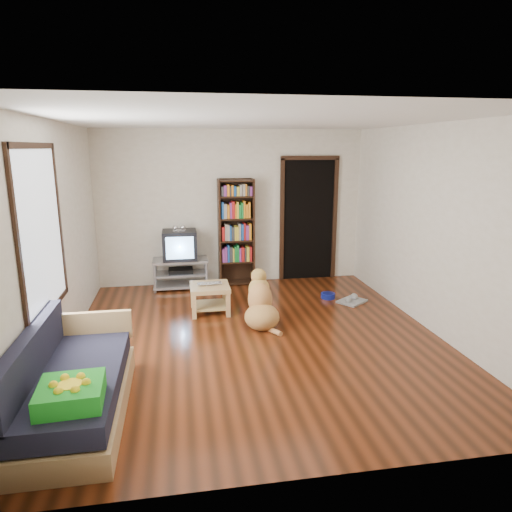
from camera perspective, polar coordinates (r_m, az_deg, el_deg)
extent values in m
plane|color=#5C250F|center=(5.75, 0.09, -10.17)|extent=(5.00, 5.00, 0.00)
plane|color=white|center=(5.28, 0.10, 16.65)|extent=(5.00, 5.00, 0.00)
plane|color=silver|center=(7.81, -3.04, 6.03)|extent=(4.50, 0.00, 4.50)
plane|color=silver|center=(3.01, 8.26, -6.18)|extent=(4.50, 0.00, 4.50)
plane|color=silver|center=(5.46, -23.87, 1.68)|extent=(0.00, 5.00, 5.00)
plane|color=silver|center=(6.16, 21.24, 3.13)|extent=(0.00, 5.00, 5.00)
cube|color=green|center=(3.84, -22.13, -15.66)|extent=(0.50, 0.50, 0.16)
imported|color=white|center=(6.48, -5.81, -3.61)|extent=(0.36, 0.24, 0.03)
cylinder|color=navy|center=(7.26, 8.98, -4.91)|extent=(0.22, 0.22, 0.08)
cube|color=gray|center=(7.14, 11.90, -5.56)|extent=(0.51, 0.49, 0.03)
cube|color=white|center=(4.95, -25.27, 2.79)|extent=(0.02, 1.30, 1.60)
cube|color=black|center=(4.88, -26.19, 12.28)|extent=(0.03, 1.42, 0.06)
cube|color=black|center=(5.14, -24.31, -6.21)|extent=(0.03, 1.42, 0.06)
cube|color=black|center=(4.29, -27.61, 1.08)|extent=(0.03, 0.06, 1.70)
cube|color=black|center=(5.62, -23.38, 4.10)|extent=(0.03, 0.06, 1.70)
cube|color=black|center=(8.10, 6.55, 4.44)|extent=(0.90, 0.02, 2.10)
cube|color=black|center=(7.97, 3.25, 4.36)|extent=(0.07, 0.05, 2.14)
cube|color=black|center=(8.23, 9.80, 4.48)|extent=(0.07, 0.05, 2.14)
cube|color=black|center=(7.99, 6.79, 12.10)|extent=(1.03, 0.05, 0.07)
cube|color=#99999E|center=(7.67, -9.44, -0.52)|extent=(0.90, 0.45, 0.04)
cube|color=#99999E|center=(7.72, -9.38, -2.17)|extent=(0.86, 0.42, 0.03)
cube|color=#99999E|center=(7.78, -9.32, -3.52)|extent=(0.90, 0.45, 0.04)
cylinder|color=#99999E|center=(7.54, -12.55, -2.70)|extent=(0.04, 0.04, 0.50)
cylinder|color=#99999E|center=(7.54, -6.17, -2.45)|extent=(0.04, 0.04, 0.50)
cylinder|color=#99999E|center=(7.93, -12.43, -1.90)|extent=(0.04, 0.04, 0.50)
cylinder|color=#99999E|center=(7.93, -6.35, -1.67)|extent=(0.04, 0.04, 0.50)
cube|color=black|center=(7.71, -9.39, -1.81)|extent=(0.40, 0.30, 0.07)
cube|color=black|center=(7.61, -9.51, 1.38)|extent=(0.55, 0.48, 0.48)
cube|color=black|center=(7.80, -9.53, 1.69)|extent=(0.40, 0.14, 0.36)
cube|color=#8CBFF2|center=(7.37, -9.50, 0.99)|extent=(0.44, 0.02, 0.36)
cube|color=silver|center=(7.51, -9.59, 3.17)|extent=(0.20, 0.07, 0.02)
sphere|color=silver|center=(7.50, -10.06, 3.49)|extent=(0.09, 0.09, 0.09)
sphere|color=silver|center=(7.50, -9.14, 3.53)|extent=(0.09, 0.09, 0.09)
cube|color=black|center=(7.69, -4.60, 2.88)|extent=(0.03, 0.30, 1.80)
cube|color=black|center=(7.76, -0.41, 3.02)|extent=(0.03, 0.30, 1.80)
cube|color=black|center=(7.86, -2.63, 3.13)|extent=(0.60, 0.02, 1.80)
cube|color=black|center=(7.93, -2.43, -3.25)|extent=(0.56, 0.28, 0.02)
cube|color=black|center=(7.83, -2.46, -0.65)|extent=(0.56, 0.28, 0.03)
cube|color=black|center=(7.75, -2.49, 2.00)|extent=(0.56, 0.28, 0.02)
cube|color=black|center=(7.68, -2.51, 4.71)|extent=(0.56, 0.28, 0.02)
cube|color=black|center=(7.64, -2.54, 7.45)|extent=(0.56, 0.28, 0.02)
cube|color=black|center=(7.61, -2.56, 9.40)|extent=(0.56, 0.28, 0.02)
cube|color=tan|center=(4.48, -21.32, -16.88)|extent=(0.80, 1.80, 0.22)
cube|color=#1E1E2D|center=(4.38, -21.57, -14.38)|extent=(0.74, 1.74, 0.18)
cube|color=#1E1E2D|center=(4.35, -26.34, -11.11)|extent=(0.12, 1.74, 0.40)
cube|color=tan|center=(5.08, -19.81, -8.21)|extent=(0.80, 0.06, 0.30)
cube|color=tan|center=(6.52, -5.81, -3.90)|extent=(0.55, 0.55, 0.06)
cube|color=tan|center=(6.60, -5.76, -6.14)|extent=(0.45, 0.45, 0.03)
cube|color=tan|center=(6.35, -7.75, -6.34)|extent=(0.06, 0.06, 0.34)
cube|color=tan|center=(6.38, -3.50, -6.14)|extent=(0.06, 0.06, 0.34)
cube|color=tan|center=(6.79, -7.90, -5.01)|extent=(0.06, 0.06, 0.34)
cube|color=tan|center=(6.82, -3.94, -4.83)|extent=(0.06, 0.06, 0.34)
ellipsoid|color=#B37D45|center=(6.02, 0.75, -7.63)|extent=(0.48, 0.52, 0.34)
ellipsoid|color=tan|center=(6.13, 0.51, -5.39)|extent=(0.34, 0.38, 0.45)
ellipsoid|color=tan|center=(6.18, 0.40, -4.17)|extent=(0.30, 0.27, 0.32)
ellipsoid|color=#B79946|center=(6.18, 0.33, -2.49)|extent=(0.22, 0.24, 0.20)
ellipsoid|color=#BA7B47|center=(6.29, 0.20, -2.42)|extent=(0.09, 0.18, 0.08)
sphere|color=black|center=(6.37, 0.10, -2.22)|extent=(0.04, 0.04, 0.04)
ellipsoid|color=tan|center=(6.14, -0.34, -2.69)|extent=(0.05, 0.07, 0.14)
ellipsoid|color=#C1824A|center=(6.16, 1.09, -2.63)|extent=(0.05, 0.07, 0.14)
cylinder|color=#D8B753|center=(6.33, -0.36, -6.14)|extent=(0.08, 0.11, 0.37)
cylinder|color=tan|center=(6.35, 0.92, -6.08)|extent=(0.08, 0.11, 0.37)
sphere|color=#D8A953|center=(6.43, -0.41, -7.36)|extent=(0.09, 0.09, 0.09)
sphere|color=#D9AE53|center=(6.45, 0.85, -7.30)|extent=(0.09, 0.09, 0.09)
cylinder|color=tan|center=(5.89, 2.10, -9.30)|extent=(0.21, 0.31, 0.07)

